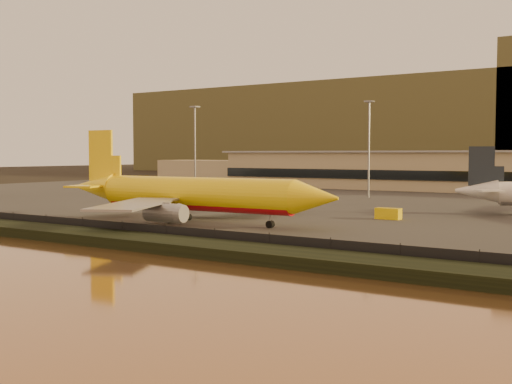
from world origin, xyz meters
The scene contains 9 objects.
ground centered at (0.00, 0.00, 0.00)m, with size 900.00×900.00×0.00m, color black.
embankment centered at (0.00, -17.00, 0.70)m, with size 320.00×7.00×1.40m, color black.
tarmac centered at (0.00, 95.00, 0.10)m, with size 320.00×220.00×0.20m, color #2D2D2D.
perimeter_fence centered at (0.00, -13.00, 1.30)m, with size 300.00×0.05×2.20m, color black.
terminal_building centered at (-14.52, 125.55, 6.25)m, with size 202.00×25.00×12.60m.
apron_light_masts centered at (15.00, 75.00, 15.70)m, with size 152.20×12.20×25.40m.
dhl_cargo_jet centered at (-10.32, 7.69, 4.96)m, with size 53.29×52.22×15.93m.
gse_vehicle_yellow centered at (14.96, 31.38, 1.19)m, with size 4.42×1.99×1.99m, color yellow.
gse_vehicle_white centered at (-11.92, 37.93, 1.01)m, with size 3.60×1.62×1.62m, color silver.
Camera 1 is at (57.80, -76.07, 11.81)m, focal length 45.00 mm.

